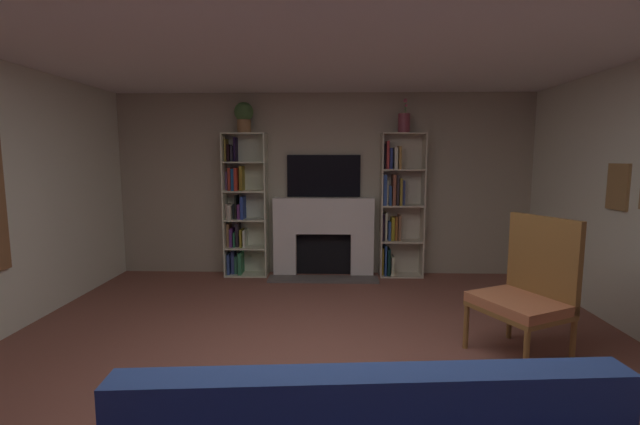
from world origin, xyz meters
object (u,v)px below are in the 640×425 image
Objects in this scene: fireplace at (324,234)px; coffee_table at (365,406)px; potted_plant at (244,116)px; vase_with_flowers at (404,123)px; bookshelf_right at (396,205)px; tv at (324,176)px; bookshelf_left at (242,208)px; armchair at (528,289)px.

fireplace is 3.83m from coffee_table.
coffee_table is at bearing -70.12° from potted_plant.
coffee_table is (-0.78, -3.79, -1.76)m from vase_with_flowers.
potted_plant reaches higher than bookshelf_right.
fireplace is 3.62× the size of potted_plant.
bookshelf_right is at bearing -4.36° from tv.
potted_plant is (-1.08, -0.02, 1.62)m from fireplace.
fireplace is 1.46× the size of tv.
bookshelf_left is 4.12m from coffee_table.
bookshelf_right is (1.01, -0.08, -0.40)m from tv.
potted_plant reaches higher than armchair.
fireplace is 1.94m from potted_plant.
vase_with_flowers is 4.25m from coffee_table.
tv reaches higher than coffee_table.
bookshelf_left is 3.80m from armchair.
vase_with_flowers is (2.22, -0.03, 1.17)m from bookshelf_left.
potted_plant is at bearing -173.63° from tv.
bookshelf_left reaches higher than tv.
potted_plant is at bearing 109.88° from coffee_table.
fireplace is at bearing 178.89° from vase_with_flowers.
armchair is at bearing -40.59° from bookshelf_left.
coffee_table is (1.37, -3.79, -1.86)m from potted_plant.
potted_plant is 0.35× the size of armchair.
bookshelf_right reaches higher than coffee_table.
fireplace is at bearing 125.24° from armchair.
bookshelf_left is 2.51m from vase_with_flowers.
coffee_table is at bearing -85.71° from tv.
bookshelf_left reaches higher than fireplace.
coffee_table is (0.29, -3.91, -1.04)m from tv.
tv is 1.30m from vase_with_flowers.
armchair reaches higher than fireplace.
potted_plant is 0.45× the size of coffee_table.
bookshelf_right is 2.61m from armchair.
armchair is (0.65, -2.43, -1.54)m from vase_with_flowers.
bookshelf_right reaches higher than armchair.
vase_with_flowers reaches higher than bookshelf_right.
tv is 1.12× the size of coffee_table.
bookshelf_left is 1.70× the size of armchair.
fireplace is at bearing -178.73° from bookshelf_right.
potted_plant is at bearing -178.81° from bookshelf_right.
bookshelf_right is 4.81× the size of potted_plant.
bookshelf_right is 1.70× the size of armchair.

